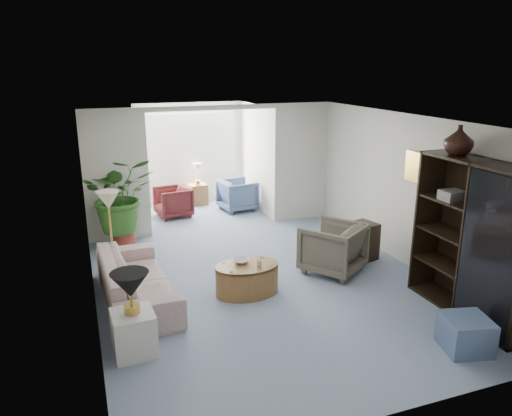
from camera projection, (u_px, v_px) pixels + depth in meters
name	position (u px, v px, depth m)	size (l,w,h in m)	color
floor	(270.00, 288.00, 7.44)	(6.00, 6.00, 0.00)	#8897B4
sunroom_floor	(203.00, 214.00, 11.13)	(2.60, 2.60, 0.00)	#8897B4
back_pier_left	(116.00, 176.00, 9.16)	(1.20, 0.12, 2.50)	silver
back_pier_right	(301.00, 163.00, 10.42)	(1.20, 0.12, 2.50)	silver
back_header	(213.00, 108.00, 9.45)	(2.60, 0.12, 0.10)	silver
window_pane	(190.00, 145.00, 11.71)	(2.20, 0.02, 1.50)	white
window_blinds	(190.00, 145.00, 11.68)	(2.20, 0.02, 1.50)	white
framed_picture	(419.00, 168.00, 7.68)	(0.04, 0.50, 0.40)	beige
sofa	(137.00, 279.00, 6.96)	(2.24, 0.88, 0.65)	beige
end_table	(134.00, 333.00, 5.70)	(0.47, 0.47, 0.52)	silver
table_lamp	(130.00, 285.00, 5.53)	(0.44, 0.44, 0.30)	black
floor_lamp	(108.00, 200.00, 7.55)	(0.36, 0.36, 0.28)	#F8EBC5
coffee_table	(247.00, 279.00, 7.22)	(0.95, 0.95, 0.45)	olive
coffee_bowl	(242.00, 261.00, 7.22)	(0.24, 0.24, 0.06)	silver
coffee_cup	(259.00, 263.00, 7.10)	(0.10, 0.10, 0.09)	silver
wingback_chair	(333.00, 248.00, 7.93)	(0.87, 0.90, 0.82)	#5F594B
side_table_dark	(360.00, 242.00, 8.46)	(0.54, 0.43, 0.64)	black
entertainment_cabinet	(475.00, 241.00, 6.41)	(0.50, 1.88, 2.09)	black
cabinet_urn	(459.00, 140.00, 6.51)	(0.38, 0.38, 0.40)	black
ottoman	(466.00, 334.00, 5.79)	(0.51, 0.51, 0.41)	slate
plant_pot	(124.00, 239.00, 9.04)	(0.40, 0.40, 0.32)	maroon
house_plant	(120.00, 195.00, 8.80)	(1.24, 1.08, 1.38)	#2F6322
sunroom_chair_blue	(238.00, 195.00, 11.33)	(0.76, 0.78, 0.71)	slate
sunroom_chair_maroon	(173.00, 202.00, 10.84)	(0.71, 0.73, 0.67)	maroon
sunroom_table	(198.00, 195.00, 11.78)	(0.41, 0.32, 0.50)	olive
shelf_clutter	(484.00, 234.00, 6.19)	(0.30, 1.27, 1.06)	#5C5957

